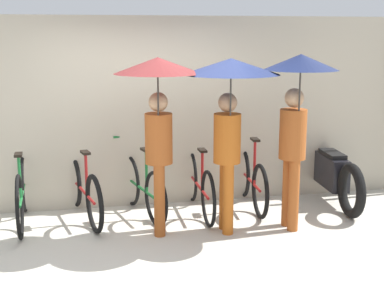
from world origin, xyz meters
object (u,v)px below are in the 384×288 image
object	(u,v)px
parked_bicycle_2	(142,188)
pedestrian_trailing	(297,101)
pedestrian_center	(230,94)
parked_bicycle_0	(22,193)
parked_bicycle_3	(199,185)
parked_bicycle_4	(251,180)
pedestrian_leading	(158,99)
motorcycle	(331,174)
parked_bicycle_1	(83,190)

from	to	relation	value
parked_bicycle_2	pedestrian_trailing	bearing A→B (deg)	-132.35
pedestrian_center	pedestrian_trailing	xyz separation A→B (m)	(0.80, -0.03, -0.09)
parked_bicycle_0	parked_bicycle_3	distance (m)	2.25
parked_bicycle_4	pedestrian_leading	distance (m)	2.05
parked_bicycle_4	pedestrian_leading	bearing A→B (deg)	125.08
parked_bicycle_0	pedestrian_trailing	bearing A→B (deg)	-108.24
parked_bicycle_2	pedestrian_leading	world-z (taller)	pedestrian_leading
parked_bicycle_0	parked_bicycle_3	size ratio (longest dim) A/B	0.99
motorcycle	parked_bicycle_2	bearing A→B (deg)	95.43
parked_bicycle_1	parked_bicycle_3	size ratio (longest dim) A/B	1.00
parked_bicycle_4	pedestrian_center	xyz separation A→B (m)	(-0.59, -0.95, 1.29)
parked_bicycle_2	parked_bicycle_4	xyz separation A→B (m)	(1.50, 0.05, 0.01)
pedestrian_center	parked_bicycle_2	bearing A→B (deg)	-42.01
pedestrian_trailing	motorcycle	world-z (taller)	pedestrian_trailing
parked_bicycle_2	parked_bicycle_3	xyz separation A→B (m)	(0.75, -0.05, 0.00)
parked_bicycle_4	parked_bicycle_2	bearing A→B (deg)	95.85
parked_bicycle_1	parked_bicycle_0	bearing A→B (deg)	80.70
parked_bicycle_1	parked_bicycle_3	bearing A→B (deg)	-105.46
parked_bicycle_2	parked_bicycle_0	bearing A→B (deg)	77.08
parked_bicycle_2	pedestrian_center	size ratio (longest dim) A/B	0.78
pedestrian_center	parked_bicycle_4	bearing A→B (deg)	-119.40
pedestrian_trailing	pedestrian_center	bearing A→B (deg)	-4.39
parked_bicycle_1	pedestrian_trailing	size ratio (longest dim) A/B	0.84
parked_bicycle_0	pedestrian_trailing	xyz separation A→B (m)	(3.22, -0.91, 1.18)
parked_bicycle_2	parked_bicycle_3	size ratio (longest dim) A/B	0.91
parked_bicycle_0	pedestrian_center	xyz separation A→B (m)	(2.42, -0.87, 1.27)
pedestrian_center	parked_bicycle_3	bearing A→B (deg)	-76.71
parked_bicycle_4	parked_bicycle_1	bearing A→B (deg)	94.65
parked_bicycle_4	pedestrian_center	world-z (taller)	pedestrian_center
parked_bicycle_3	pedestrian_trailing	distance (m)	1.78
parked_bicycle_0	parked_bicycle_1	world-z (taller)	parked_bicycle_0
parked_bicycle_0	parked_bicycle_2	world-z (taller)	parked_bicycle_0
pedestrian_center	pedestrian_trailing	bearing A→B (deg)	179.96
motorcycle	parked_bicycle_0	bearing A→B (deg)	95.51
parked_bicycle_3	parked_bicycle_2	bearing A→B (deg)	86.86
parked_bicycle_0	motorcycle	bearing A→B (deg)	-91.70
parked_bicycle_4	motorcycle	bearing A→B (deg)	-86.98
parked_bicycle_1	pedestrian_center	distance (m)	2.30
parked_bicycle_3	pedestrian_center	world-z (taller)	pedestrian_center
parked_bicycle_2	parked_bicycle_3	distance (m)	0.75
parked_bicycle_1	motorcycle	size ratio (longest dim) A/B	0.85
parked_bicycle_2	pedestrian_leading	bearing A→B (deg)	174.44
pedestrian_leading	motorcycle	bearing A→B (deg)	-153.89
pedestrian_center	motorcycle	size ratio (longest dim) A/B	0.99
pedestrian_trailing	parked_bicycle_3	bearing A→B (deg)	-44.48
parked_bicycle_3	pedestrian_center	xyz separation A→B (m)	(0.16, -0.85, 1.30)
pedestrian_leading	pedestrian_center	size ratio (longest dim) A/B	1.01
parked_bicycle_0	parked_bicycle_4	distance (m)	3.01
parked_bicycle_0	pedestrian_leading	size ratio (longest dim) A/B	0.85
pedestrian_trailing	motorcycle	xyz separation A→B (m)	(0.97, 0.97, -1.18)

